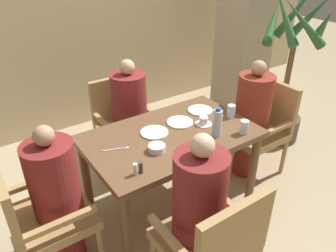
{
  "coord_description": "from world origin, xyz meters",
  "views": [
    {
      "loc": [
        -1.24,
        -1.76,
        2.06
      ],
      "look_at": [
        0.0,
        0.04,
        0.81
      ],
      "focal_mm": 35.0,
      "sensor_mm": 36.0,
      "label": 1
    }
  ],
  "objects_px": {
    "chair_far_side": "(124,121)",
    "chair_right_side": "(260,124)",
    "diner_in_left_chair": "(57,198)",
    "plate_main_left": "(180,122)",
    "chair_near_corner": "(212,241)",
    "diner_in_near_chair": "(198,215)",
    "plate_dessert_center": "(154,132)",
    "diner_in_right_chair": "(251,119)",
    "water_bottle": "(217,123)",
    "bowl_small": "(157,148)",
    "glass_tall_mid": "(244,127)",
    "chair_left_side": "(38,215)",
    "glass_tall_near": "(231,111)",
    "plate_main_right": "(200,110)",
    "diner_in_far_chair": "(130,118)",
    "potted_palm": "(285,90)",
    "teacup_with_saucer": "(204,122)"
  },
  "relations": [
    {
      "from": "chair_far_side",
      "to": "chair_right_side",
      "type": "bearing_deg",
      "value": -37.4
    },
    {
      "from": "diner_in_left_chair",
      "to": "plate_main_left",
      "type": "height_order",
      "value": "diner_in_left_chair"
    },
    {
      "from": "chair_near_corner",
      "to": "diner_in_left_chair",
      "type": "bearing_deg",
      "value": 128.94
    },
    {
      "from": "diner_in_near_chair",
      "to": "plate_dessert_center",
      "type": "bearing_deg",
      "value": 77.7
    },
    {
      "from": "diner_in_right_chair",
      "to": "water_bottle",
      "type": "distance_m",
      "value": 0.73
    },
    {
      "from": "bowl_small",
      "to": "glass_tall_mid",
      "type": "distance_m",
      "value": 0.71
    },
    {
      "from": "diner_in_left_chair",
      "to": "diner_in_near_chair",
      "type": "bearing_deg",
      "value": -45.66
    },
    {
      "from": "chair_far_side",
      "to": "diner_in_right_chair",
      "type": "xyz_separation_m",
      "value": [
        0.91,
        -0.81,
        0.1
      ]
    },
    {
      "from": "chair_right_side",
      "to": "chair_far_side",
      "type": "bearing_deg",
      "value": 142.6
    },
    {
      "from": "chair_far_side",
      "to": "bowl_small",
      "type": "bearing_deg",
      "value": -102.96
    },
    {
      "from": "diner_in_near_chair",
      "to": "chair_left_side",
      "type": "bearing_deg",
      "value": 139.88
    },
    {
      "from": "chair_near_corner",
      "to": "glass_tall_near",
      "type": "xyz_separation_m",
      "value": [
        0.84,
        0.75,
        0.31
      ]
    },
    {
      "from": "diner_in_right_chair",
      "to": "plate_main_right",
      "type": "relative_size",
      "value": 5.38
    },
    {
      "from": "glass_tall_mid",
      "to": "plate_main_left",
      "type": "bearing_deg",
      "value": 126.8
    },
    {
      "from": "chair_far_side",
      "to": "diner_in_near_chair",
      "type": "relative_size",
      "value": 0.77
    },
    {
      "from": "diner_in_far_chair",
      "to": "glass_tall_near",
      "type": "relative_size",
      "value": 10.67
    },
    {
      "from": "diner_in_left_chair",
      "to": "diner_in_near_chair",
      "type": "height_order",
      "value": "diner_in_near_chair"
    },
    {
      "from": "plate_dessert_center",
      "to": "glass_tall_near",
      "type": "bearing_deg",
      "value": -11.84
    },
    {
      "from": "diner_in_near_chair",
      "to": "plate_main_right",
      "type": "xyz_separation_m",
      "value": [
        0.69,
        0.84,
        0.16
      ]
    },
    {
      "from": "glass_tall_near",
      "to": "water_bottle",
      "type": "bearing_deg",
      "value": -152.53
    },
    {
      "from": "diner_in_far_chair",
      "to": "glass_tall_mid",
      "type": "distance_m",
      "value": 1.1
    },
    {
      "from": "chair_near_corner",
      "to": "plate_main_right",
      "type": "relative_size",
      "value": 4.18
    },
    {
      "from": "plate_main_left",
      "to": "water_bottle",
      "type": "xyz_separation_m",
      "value": [
        0.11,
        -0.32,
        0.11
      ]
    },
    {
      "from": "chair_right_side",
      "to": "water_bottle",
      "type": "relative_size",
      "value": 3.81
    },
    {
      "from": "chair_near_corner",
      "to": "potted_palm",
      "type": "bearing_deg",
      "value": 28.1
    },
    {
      "from": "plate_main_right",
      "to": "glass_tall_mid",
      "type": "xyz_separation_m",
      "value": [
        0.04,
        -0.48,
        0.05
      ]
    },
    {
      "from": "plate_main_right",
      "to": "glass_tall_mid",
      "type": "bearing_deg",
      "value": -85.78
    },
    {
      "from": "diner_in_right_chair",
      "to": "plate_main_left",
      "type": "xyz_separation_m",
      "value": [
        -0.76,
        0.1,
        0.16
      ]
    },
    {
      "from": "chair_right_side",
      "to": "chair_near_corner",
      "type": "bearing_deg",
      "value": -148.54
    },
    {
      "from": "diner_in_left_chair",
      "to": "plate_dessert_center",
      "type": "xyz_separation_m",
      "value": [
        0.81,
        0.08,
        0.19
      ]
    },
    {
      "from": "diner_in_near_chair",
      "to": "potted_palm",
      "type": "relative_size",
      "value": 0.7
    },
    {
      "from": "potted_palm",
      "to": "glass_tall_near",
      "type": "height_order",
      "value": "potted_palm"
    },
    {
      "from": "diner_in_left_chair",
      "to": "plate_main_right",
      "type": "bearing_deg",
      "value": 7.33
    },
    {
      "from": "bowl_small",
      "to": "glass_tall_mid",
      "type": "xyz_separation_m",
      "value": [
        0.68,
        -0.18,
        0.03
      ]
    },
    {
      "from": "diner_in_right_chair",
      "to": "potted_palm",
      "type": "bearing_deg",
      "value": 17.33
    },
    {
      "from": "potted_palm",
      "to": "teacup_with_saucer",
      "type": "xyz_separation_m",
      "value": [
        -1.41,
        -0.28,
        0.18
      ]
    },
    {
      "from": "plate_main_right",
      "to": "chair_far_side",
      "type": "bearing_deg",
      "value": 124.21
    },
    {
      "from": "bowl_small",
      "to": "chair_right_side",
      "type": "bearing_deg",
      "value": 6.03
    },
    {
      "from": "diner_in_left_chair",
      "to": "water_bottle",
      "type": "height_order",
      "value": "diner_in_left_chair"
    },
    {
      "from": "glass_tall_mid",
      "to": "glass_tall_near",
      "type": "bearing_deg",
      "value": 67.09
    },
    {
      "from": "bowl_small",
      "to": "plate_main_left",
      "type": "bearing_deg",
      "value": 32.07
    },
    {
      "from": "glass_tall_near",
      "to": "glass_tall_mid",
      "type": "distance_m",
      "value": 0.27
    },
    {
      "from": "glass_tall_mid",
      "to": "chair_far_side",
      "type": "bearing_deg",
      "value": 112.67
    },
    {
      "from": "chair_far_side",
      "to": "plate_main_left",
      "type": "height_order",
      "value": "chair_far_side"
    },
    {
      "from": "water_bottle",
      "to": "chair_right_side",
      "type": "bearing_deg",
      "value": 15.44
    },
    {
      "from": "diner_in_near_chair",
      "to": "plate_main_left",
      "type": "relative_size",
      "value": 5.41
    },
    {
      "from": "diner_in_far_chair",
      "to": "diner_in_right_chair",
      "type": "relative_size",
      "value": 1.0
    },
    {
      "from": "glass_tall_near",
      "to": "diner_in_far_chair",
      "type": "bearing_deg",
      "value": 128.26
    },
    {
      "from": "chair_left_side",
      "to": "bowl_small",
      "type": "relative_size",
      "value": 7.4
    },
    {
      "from": "diner_in_near_chair",
      "to": "plate_main_left",
      "type": "distance_m",
      "value": 0.89
    }
  ]
}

